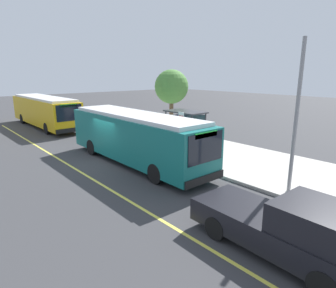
{
  "coord_description": "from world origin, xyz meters",
  "views": [
    {
      "loc": [
        14.9,
        -8.13,
        5.16
      ],
      "look_at": [
        3.35,
        1.79,
        1.39
      ],
      "focal_mm": 30.67,
      "sensor_mm": 36.0,
      "label": 1
    }
  ],
  "objects": [
    {
      "name": "lane_stripe_center",
      "position": [
        0.0,
        -2.2,
        0.0
      ],
      "size": [
        36.0,
        0.14,
        0.01
      ],
      "primitive_type": "cube",
      "color": "#E0D64C",
      "rests_on": "ground_plane"
    },
    {
      "name": "ground_plane",
      "position": [
        0.0,
        0.0,
        0.0
      ],
      "size": [
        120.0,
        120.0,
        0.0
      ],
      "primitive_type": "plane",
      "color": "#38383A"
    },
    {
      "name": "utility_pole",
      "position": [
        9.46,
        3.51,
        3.35
      ],
      "size": [
        0.16,
        0.16,
        6.4
      ],
      "primitive_type": "cylinder",
      "color": "gray",
      "rests_on": "sidewalk_curb"
    },
    {
      "name": "sidewalk_curb",
      "position": [
        0.0,
        6.0,
        0.07
      ],
      "size": [
        44.0,
        6.4,
        0.15
      ],
      "primitive_type": "cube",
      "color": "#B7B2A8",
      "rests_on": "ground_plane"
    },
    {
      "name": "street_tree_near_shelter",
      "position": [
        -3.73,
        8.25,
        4.01
      ],
      "size": [
        2.87,
        2.87,
        5.33
      ],
      "color": "brown",
      "rests_on": "sidewalk_curb"
    },
    {
      "name": "bus_shelter",
      "position": [
        0.55,
        5.76,
        1.92
      ],
      "size": [
        2.9,
        1.6,
        2.48
      ],
      "color": "#333338",
      "rests_on": "sidewalk_curb"
    },
    {
      "name": "pedestrian_commuter",
      "position": [
        1.15,
        3.67,
        1.12
      ],
      "size": [
        0.24,
        0.4,
        1.69
      ],
      "color": "#282D47",
      "rests_on": "sidewalk_curb"
    },
    {
      "name": "route_sign_post",
      "position": [
        2.63,
        3.45,
        1.96
      ],
      "size": [
        0.44,
        0.08,
        2.8
      ],
      "color": "#333338",
      "rests_on": "sidewalk_curb"
    },
    {
      "name": "transit_bus_main",
      "position": [
        1.34,
        1.01,
        1.62
      ],
      "size": [
        10.96,
        2.64,
        2.95
      ],
      "color": "#146B66",
      "rests_on": "ground_plane"
    },
    {
      "name": "waiting_bench",
      "position": [
        0.89,
        5.83,
        0.63
      ],
      "size": [
        1.6,
        0.48,
        0.95
      ],
      "color": "brown",
      "rests_on": "sidewalk_curb"
    },
    {
      "name": "pickup_truck",
      "position": [
        11.56,
        -0.77,
        0.86
      ],
      "size": [
        5.44,
        2.13,
        1.85
      ],
      "color": "black",
      "rests_on": "ground_plane"
    },
    {
      "name": "transit_bus_second",
      "position": [
        -14.22,
        0.95,
        1.62
      ],
      "size": [
        12.01,
        2.75,
        2.95
      ],
      "color": "gold",
      "rests_on": "ground_plane"
    }
  ]
}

